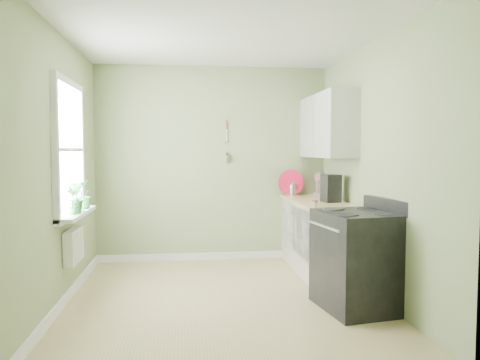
{
  "coord_description": "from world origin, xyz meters",
  "views": [
    {
      "loc": [
        -0.38,
        -4.73,
        1.55
      ],
      "look_at": [
        0.24,
        0.55,
        1.2
      ],
      "focal_mm": 35.0,
      "sensor_mm": 36.0,
      "label": 1
    }
  ],
  "objects": [
    {
      "name": "wall_left",
      "position": [
        -1.61,
        0.0,
        1.35
      ],
      "size": [
        0.02,
        3.6,
        2.7
      ],
      "primitive_type": "cube",
      "color": "#8C9B6A",
      "rests_on": "floor"
    },
    {
      "name": "stove",
      "position": [
        1.28,
        -0.41,
        0.48
      ],
      "size": [
        0.79,
        0.87,
        1.08
      ],
      "color": "black",
      "rests_on": "floor"
    },
    {
      "name": "countertop",
      "position": [
        1.29,
        1.0,
        0.89
      ],
      "size": [
        0.64,
        1.6,
        0.04
      ],
      "primitive_type": "cube",
      "color": "tan",
      "rests_on": "base_cabinets"
    },
    {
      "name": "ceiling",
      "position": [
        0.0,
        0.0,
        2.71
      ],
      "size": [
        3.2,
        3.6,
        0.02
      ],
      "primitive_type": "cube",
      "color": "white",
      "rests_on": "wall_back"
    },
    {
      "name": "window_sill",
      "position": [
        -1.51,
        0.3,
        0.88
      ],
      "size": [
        0.18,
        1.14,
        0.04
      ],
      "primitive_type": "cube",
      "color": "white",
      "rests_on": "wall_left"
    },
    {
      "name": "plant_b",
      "position": [
        -1.5,
        0.18,
        1.06
      ],
      "size": [
        0.23,
        0.22,
        0.32
      ],
      "primitive_type": "imported",
      "rotation": [
        0.0,
        0.0,
        2.47
      ],
      "color": "#2C7432",
      "rests_on": "window_sill"
    },
    {
      "name": "stand_mixer",
      "position": [
        1.42,
        1.23,
        1.06
      ],
      "size": [
        0.2,
        0.31,
        0.36
      ],
      "color": "#B2B2B7",
      "rests_on": "countertop"
    },
    {
      "name": "floor",
      "position": [
        0.0,
        0.0,
        -0.01
      ],
      "size": [
        3.2,
        3.6,
        0.02
      ],
      "primitive_type": "cube",
      "color": "tan",
      "rests_on": "ground"
    },
    {
      "name": "window",
      "position": [
        -1.58,
        0.3,
        1.55
      ],
      "size": [
        0.06,
        1.14,
        1.44
      ],
      "color": "white",
      "rests_on": "wall_left"
    },
    {
      "name": "wall_utensils",
      "position": [
        0.2,
        1.78,
        1.56
      ],
      "size": [
        0.02,
        0.14,
        0.58
      ],
      "color": "tan",
      "rests_on": "wall_back"
    },
    {
      "name": "red_tray",
      "position": [
        1.1,
        1.72,
        1.09
      ],
      "size": [
        0.37,
        0.11,
        0.36
      ],
      "primitive_type": "cylinder",
      "rotation": [
        1.45,
        0.0,
        -0.14
      ],
      "color": "red",
      "rests_on": "countertop"
    },
    {
      "name": "plant_c",
      "position": [
        -1.5,
        0.56,
        1.06
      ],
      "size": [
        0.23,
        0.23,
        0.32
      ],
      "primitive_type": "imported",
      "rotation": [
        0.0,
        0.0,
        4.37
      ],
      "color": "#2C7432",
      "rests_on": "window_sill"
    },
    {
      "name": "wall_back",
      "position": [
        0.0,
        1.81,
        1.35
      ],
      "size": [
        3.2,
        0.02,
        2.7
      ],
      "primitive_type": "cube",
      "color": "#8C9B6A",
      "rests_on": "floor"
    },
    {
      "name": "jar",
      "position": [
        1.05,
        0.3,
        0.95
      ],
      "size": [
        0.07,
        0.07,
        0.08
      ],
      "color": "#B7A795",
      "rests_on": "countertop"
    },
    {
      "name": "radiator",
      "position": [
        -1.54,
        0.25,
        0.55
      ],
      "size": [
        0.12,
        0.5,
        0.35
      ],
      "primitive_type": "cube",
      "color": "white",
      "rests_on": "wall_left"
    },
    {
      "name": "plant_a",
      "position": [
        -1.5,
        0.06,
        1.04
      ],
      "size": [
        0.16,
        0.18,
        0.29
      ],
      "primitive_type": "imported",
      "rotation": [
        0.0,
        0.0,
        1.05
      ],
      "color": "#2C7432",
      "rests_on": "window_sill"
    },
    {
      "name": "upper_cabinets",
      "position": [
        1.43,
        1.1,
        1.85
      ],
      "size": [
        0.35,
        1.4,
        0.8
      ],
      "primitive_type": "cube",
      "color": "silver",
      "rests_on": "wall_right"
    },
    {
      "name": "base_cabinets",
      "position": [
        1.3,
        1.0,
        0.43
      ],
      "size": [
        0.6,
        1.6,
        0.87
      ],
      "primitive_type": "cube",
      "color": "silver",
      "rests_on": "floor"
    },
    {
      "name": "kettle",
      "position": [
        1.13,
        1.72,
        1.0
      ],
      "size": [
        0.18,
        0.11,
        0.18
      ],
      "color": "silver",
      "rests_on": "countertop"
    },
    {
      "name": "wall_right",
      "position": [
        1.61,
        0.0,
        1.35
      ],
      "size": [
        0.02,
        3.6,
        2.7
      ],
      "primitive_type": "cube",
      "color": "#8C9B6A",
      "rests_on": "floor"
    },
    {
      "name": "coffee_maker",
      "position": [
        1.38,
        0.79,
        1.07
      ],
      "size": [
        0.22,
        0.24,
        0.34
      ],
      "color": "black",
      "rests_on": "countertop"
    }
  ]
}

